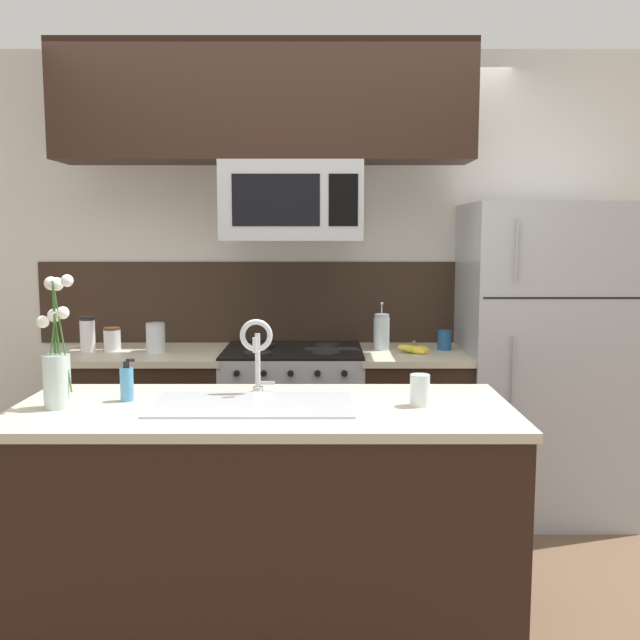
# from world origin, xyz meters

# --- Properties ---
(ground_plane) EXTENTS (10.00, 10.00, 0.00)m
(ground_plane) POSITION_xyz_m (0.00, 0.00, 0.00)
(ground_plane) COLOR brown
(rear_partition) EXTENTS (5.20, 0.10, 2.60)m
(rear_partition) POSITION_xyz_m (0.30, 1.28, 1.30)
(rear_partition) COLOR silver
(rear_partition) RESTS_ON ground
(splash_band) EXTENTS (3.03, 0.01, 0.48)m
(splash_band) POSITION_xyz_m (0.00, 1.22, 1.15)
(splash_band) COLOR #332319
(splash_band) RESTS_ON rear_partition
(back_counter_left) EXTENTS (0.88, 0.65, 0.91)m
(back_counter_left) POSITION_xyz_m (-0.80, 0.90, 0.46)
(back_counter_left) COLOR black
(back_counter_left) RESTS_ON ground
(back_counter_right) EXTENTS (0.60, 0.65, 0.91)m
(back_counter_right) POSITION_xyz_m (0.66, 0.90, 0.46)
(back_counter_right) COLOR black
(back_counter_right) RESTS_ON ground
(stove_range) EXTENTS (0.76, 0.64, 0.93)m
(stove_range) POSITION_xyz_m (0.00, 0.90, 0.46)
(stove_range) COLOR #A8AAAF
(stove_range) RESTS_ON ground
(microwave) EXTENTS (0.74, 0.40, 0.41)m
(microwave) POSITION_xyz_m (0.00, 0.88, 1.72)
(microwave) COLOR #A8AAAF
(upper_cabinet_band) EXTENTS (2.18, 0.34, 0.60)m
(upper_cabinet_band) POSITION_xyz_m (-0.14, 0.85, 2.23)
(upper_cabinet_band) COLOR black
(refrigerator) EXTENTS (0.87, 0.74, 1.72)m
(refrigerator) POSITION_xyz_m (1.38, 0.92, 0.86)
(refrigerator) COLOR #A8AAAF
(refrigerator) RESTS_ON ground
(storage_jar_tall) EXTENTS (0.08, 0.08, 0.19)m
(storage_jar_tall) POSITION_xyz_m (-1.13, 0.90, 1.01)
(storage_jar_tall) COLOR silver
(storage_jar_tall) RESTS_ON back_counter_left
(storage_jar_medium) EXTENTS (0.09, 0.09, 0.13)m
(storage_jar_medium) POSITION_xyz_m (-1.00, 0.92, 0.97)
(storage_jar_medium) COLOR silver
(storage_jar_medium) RESTS_ON back_counter_left
(storage_jar_short) EXTENTS (0.10, 0.10, 0.16)m
(storage_jar_short) POSITION_xyz_m (-0.75, 0.87, 0.99)
(storage_jar_short) COLOR silver
(storage_jar_short) RESTS_ON back_counter_left
(banana_bunch) EXTENTS (0.19, 0.16, 0.08)m
(banana_bunch) POSITION_xyz_m (0.66, 0.84, 0.93)
(banana_bunch) COLOR yellow
(banana_bunch) RESTS_ON back_counter_right
(french_press) EXTENTS (0.09, 0.09, 0.27)m
(french_press) POSITION_xyz_m (0.49, 0.96, 1.01)
(french_press) COLOR silver
(french_press) RESTS_ON back_counter_right
(coffee_tin) EXTENTS (0.08, 0.08, 0.11)m
(coffee_tin) POSITION_xyz_m (0.84, 0.95, 0.97)
(coffee_tin) COLOR #1E5184
(coffee_tin) RESTS_ON back_counter_right
(island_counter) EXTENTS (1.88, 0.77, 0.91)m
(island_counter) POSITION_xyz_m (-0.07, -0.35, 0.46)
(island_counter) COLOR black
(island_counter) RESTS_ON ground
(kitchen_sink) EXTENTS (0.76, 0.41, 0.16)m
(kitchen_sink) POSITION_xyz_m (-0.11, -0.35, 0.84)
(kitchen_sink) COLOR #ADAFB5
(kitchen_sink) RESTS_ON island_counter
(sink_faucet) EXTENTS (0.14, 0.14, 0.31)m
(sink_faucet) POSITION_xyz_m (-0.10, -0.15, 1.11)
(sink_faucet) COLOR #B7BABF
(sink_faucet) RESTS_ON island_counter
(dish_soap_bottle) EXTENTS (0.06, 0.05, 0.16)m
(dish_soap_bottle) POSITION_xyz_m (-0.60, -0.28, 0.98)
(dish_soap_bottle) COLOR #4C93C6
(dish_soap_bottle) RESTS_ON island_counter
(spare_glass) EXTENTS (0.07, 0.07, 0.12)m
(spare_glass) POSITION_xyz_m (0.52, -0.36, 0.97)
(spare_glass) COLOR silver
(spare_glass) RESTS_ON island_counter
(flower_vase) EXTENTS (0.14, 0.12, 0.50)m
(flower_vase) POSITION_xyz_m (-0.82, -0.38, 1.07)
(flower_vase) COLOR silver
(flower_vase) RESTS_ON island_counter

